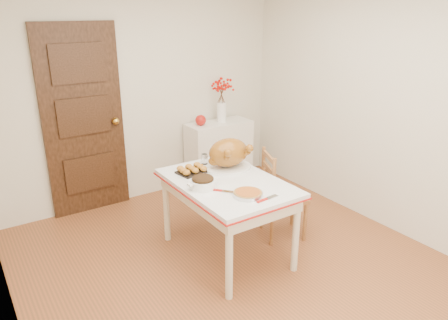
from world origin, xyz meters
TOP-DOWN VIEW (x-y plane):
  - floor at (0.00, 0.00)m, footprint 3.50×4.00m
  - wall_back at (0.00, 2.00)m, footprint 3.50×0.00m
  - wall_right at (1.75, 0.00)m, footprint 0.00×4.00m
  - door_back at (-0.70, 1.97)m, footprint 0.85×0.06m
  - sideboard at (0.91, 1.78)m, footprint 0.83×0.37m
  - kitchen_table at (0.05, 0.32)m, footprint 0.85×1.24m
  - chair_oak at (0.72, 0.31)m, footprint 0.51×0.51m
  - berry_vase at (0.95, 1.78)m, footprint 0.27×0.27m
  - apple at (0.65, 1.78)m, footprint 0.13×0.13m
  - turkey_platter at (0.23, 0.56)m, footprint 0.49×0.40m
  - pumpkin_pie at (0.01, -0.04)m, footprint 0.30×0.30m
  - stuffing_dish at (-0.21, 0.31)m, footprint 0.28×0.22m
  - rolls_tray at (-0.12, 0.66)m, footprint 0.28×0.24m
  - pie_server at (0.10, -0.17)m, footprint 0.23×0.09m
  - carving_knife at (-0.09, 0.12)m, footprint 0.23×0.26m
  - drinking_glass at (0.10, 0.79)m, footprint 0.07×0.07m
  - shaker_pair at (0.31, 0.83)m, footprint 0.09×0.05m

SIDE VIEW (x-z plane):
  - floor at x=0.00m, z-range 0.00..0.00m
  - kitchen_table at x=0.05m, z-range 0.00..0.74m
  - sideboard at x=0.91m, z-range 0.00..0.83m
  - chair_oak at x=0.72m, z-range 0.00..0.89m
  - pie_server at x=0.10m, z-range 0.74..0.76m
  - carving_knife at x=-0.09m, z-range 0.74..0.76m
  - pumpkin_pie at x=0.01m, z-range 0.74..0.80m
  - rolls_tray at x=-0.12m, z-range 0.74..0.81m
  - shaker_pair at x=0.31m, z-range 0.74..0.83m
  - drinking_glass at x=0.10m, z-range 0.74..0.85m
  - stuffing_dish at x=-0.21m, z-range 0.74..0.85m
  - turkey_platter at x=0.23m, z-range 0.74..1.03m
  - apple at x=0.65m, z-range 0.83..0.96m
  - door_back at x=-0.70m, z-range 0.00..2.06m
  - berry_vase at x=0.95m, z-range 0.83..1.34m
  - wall_back at x=0.00m, z-range 0.00..2.50m
  - wall_right at x=1.75m, z-range 0.00..2.50m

